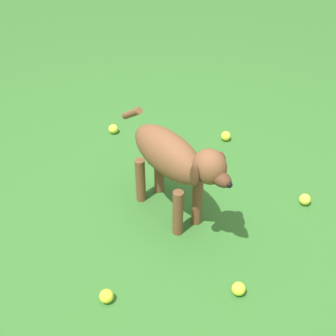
{
  "coord_description": "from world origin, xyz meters",
  "views": [
    {
      "loc": [
        -0.85,
        -1.47,
        1.81
      ],
      "look_at": [
        0.2,
        0.17,
        0.3
      ],
      "focal_mm": 49.97,
      "sensor_mm": 36.0,
      "label": 1
    }
  ],
  "objects_px": {
    "tennis_ball_1": "(305,199)",
    "tennis_ball_3": "(113,129)",
    "tennis_ball_0": "(107,296)",
    "tennis_ball_4": "(226,136)",
    "tennis_ball_2": "(239,289)",
    "dog": "(174,160)"
  },
  "relations": [
    {
      "from": "tennis_ball_1",
      "to": "tennis_ball_3",
      "type": "xyz_separation_m",
      "value": [
        -0.58,
        1.25,
        0.0
      ]
    },
    {
      "from": "tennis_ball_0",
      "to": "tennis_ball_3",
      "type": "xyz_separation_m",
      "value": [
        0.67,
        1.24,
        0.0
      ]
    },
    {
      "from": "dog",
      "to": "tennis_ball_4",
      "type": "height_order",
      "value": "dog"
    },
    {
      "from": "dog",
      "to": "tennis_ball_3",
      "type": "xyz_separation_m",
      "value": [
        0.1,
        0.92,
        -0.35
      ]
    },
    {
      "from": "dog",
      "to": "tennis_ball_3",
      "type": "distance_m",
      "value": 0.99
    },
    {
      "from": "dog",
      "to": "tennis_ball_2",
      "type": "xyz_separation_m",
      "value": [
        -0.04,
        -0.61,
        -0.35
      ]
    },
    {
      "from": "dog",
      "to": "tennis_ball_1",
      "type": "distance_m",
      "value": 0.84
    },
    {
      "from": "tennis_ball_0",
      "to": "tennis_ball_4",
      "type": "bearing_deg",
      "value": 30.29
    },
    {
      "from": "tennis_ball_1",
      "to": "tennis_ball_0",
      "type": "bearing_deg",
      "value": 179.55
    },
    {
      "from": "tennis_ball_2",
      "to": "tennis_ball_4",
      "type": "bearing_deg",
      "value": 54.53
    },
    {
      "from": "dog",
      "to": "tennis_ball_0",
      "type": "height_order",
      "value": "dog"
    },
    {
      "from": "tennis_ball_1",
      "to": "tennis_ball_3",
      "type": "height_order",
      "value": "same"
    },
    {
      "from": "tennis_ball_2",
      "to": "tennis_ball_4",
      "type": "height_order",
      "value": "same"
    },
    {
      "from": "tennis_ball_3",
      "to": "tennis_ball_4",
      "type": "bearing_deg",
      "value": -39.11
    },
    {
      "from": "tennis_ball_1",
      "to": "tennis_ball_2",
      "type": "bearing_deg",
      "value": -158.5
    },
    {
      "from": "tennis_ball_2",
      "to": "tennis_ball_4",
      "type": "xyz_separation_m",
      "value": [
        0.74,
        1.04,
        0.0
      ]
    },
    {
      "from": "tennis_ball_1",
      "to": "dog",
      "type": "bearing_deg",
      "value": 154.54
    },
    {
      "from": "tennis_ball_3",
      "to": "tennis_ball_0",
      "type": "bearing_deg",
      "value": -118.48
    },
    {
      "from": "tennis_ball_2",
      "to": "tennis_ball_4",
      "type": "distance_m",
      "value": 1.28
    },
    {
      "from": "tennis_ball_0",
      "to": "tennis_ball_3",
      "type": "relative_size",
      "value": 1.0
    },
    {
      "from": "tennis_ball_1",
      "to": "tennis_ball_4",
      "type": "distance_m",
      "value": 0.76
    },
    {
      "from": "tennis_ball_1",
      "to": "tennis_ball_4",
      "type": "bearing_deg",
      "value": 88.37
    }
  ]
}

